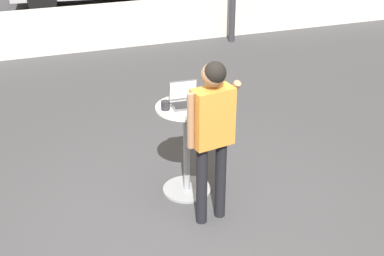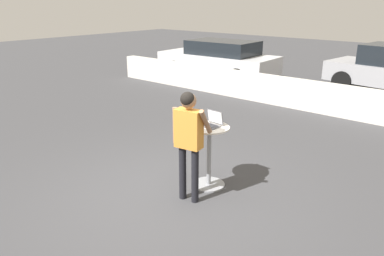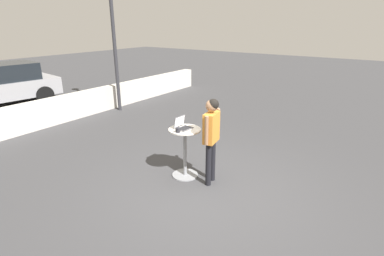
{
  "view_description": "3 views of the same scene",
  "coord_description": "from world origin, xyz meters",
  "px_view_note": "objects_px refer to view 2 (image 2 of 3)",
  "views": [
    {
      "loc": [
        -1.36,
        -4.06,
        3.3
      ],
      "look_at": [
        0.17,
        0.29,
        0.97
      ],
      "focal_mm": 50.0,
      "sensor_mm": 36.0,
      "label": 1
    },
    {
      "loc": [
        3.64,
        -3.75,
        2.91
      ],
      "look_at": [
        0.06,
        0.47,
        1.01
      ],
      "focal_mm": 35.0,
      "sensor_mm": 36.0,
      "label": 2
    },
    {
      "loc": [
        -4.2,
        -2.6,
        3.01
      ],
      "look_at": [
        0.03,
        0.34,
        1.18
      ],
      "focal_mm": 28.0,
      "sensor_mm": 36.0,
      "label": 3
    }
  ],
  "objects_px": {
    "coffee_mug": "(198,121)",
    "standing_person": "(189,133)",
    "parked_car_further_down": "(219,59)",
    "laptop": "(212,123)",
    "cafe_table": "(209,153)"
  },
  "relations": [
    {
      "from": "laptop",
      "to": "parked_car_further_down",
      "type": "distance_m",
      "value": 8.9
    },
    {
      "from": "coffee_mug",
      "to": "parked_car_further_down",
      "type": "bearing_deg",
      "value": 124.25
    },
    {
      "from": "coffee_mug",
      "to": "parked_car_further_down",
      "type": "distance_m",
      "value": 8.82
    },
    {
      "from": "coffee_mug",
      "to": "standing_person",
      "type": "height_order",
      "value": "standing_person"
    },
    {
      "from": "standing_person",
      "to": "parked_car_further_down",
      "type": "relative_size",
      "value": 0.36
    },
    {
      "from": "coffee_mug",
      "to": "parked_car_further_down",
      "type": "height_order",
      "value": "parked_car_further_down"
    },
    {
      "from": "coffee_mug",
      "to": "standing_person",
      "type": "bearing_deg",
      "value": -63.27
    },
    {
      "from": "cafe_table",
      "to": "coffee_mug",
      "type": "xyz_separation_m",
      "value": [
        -0.23,
        -0.0,
        0.49
      ]
    },
    {
      "from": "cafe_table",
      "to": "coffee_mug",
      "type": "bearing_deg",
      "value": -178.95
    },
    {
      "from": "cafe_table",
      "to": "parked_car_further_down",
      "type": "xyz_separation_m",
      "value": [
        -5.18,
        7.28,
        0.17
      ]
    },
    {
      "from": "parked_car_further_down",
      "to": "standing_person",
      "type": "bearing_deg",
      "value": -56.25
    },
    {
      "from": "coffee_mug",
      "to": "parked_car_further_down",
      "type": "xyz_separation_m",
      "value": [
        -4.96,
        7.28,
        -0.31
      ]
    },
    {
      "from": "cafe_table",
      "to": "laptop",
      "type": "relative_size",
      "value": 3.23
    },
    {
      "from": "standing_person",
      "to": "parked_car_further_down",
      "type": "xyz_separation_m",
      "value": [
        -5.24,
        7.85,
        -0.33
      ]
    },
    {
      "from": "laptop",
      "to": "coffee_mug",
      "type": "bearing_deg",
      "value": -165.89
    }
  ]
}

